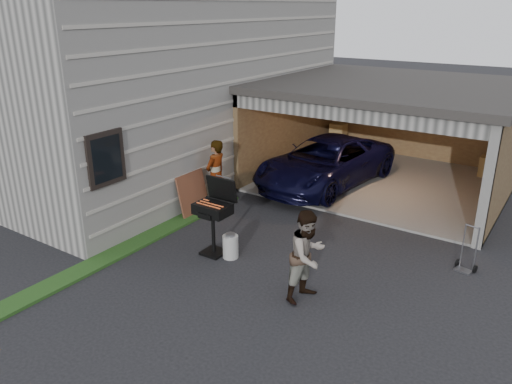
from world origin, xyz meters
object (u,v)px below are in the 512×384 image
bbq_grill (214,211)px  plywood_panel (193,194)px  woman (216,175)px  propane_tank (231,247)px  man (308,256)px  hand_truck (466,262)px  minivan (325,164)px

bbq_grill → plywood_panel: bearing=142.3°
woman → propane_tank: 2.79m
woman → man: woman is taller
propane_tank → hand_truck: bearing=27.3°
propane_tank → plywood_panel: bearing=148.1°
plywood_panel → man: bearing=-23.3°
bbq_grill → plywood_panel: bbq_grill is taller
minivan → woman: bearing=-110.6°
woman → hand_truck: (6.02, 0.19, -0.71)m
man → plywood_panel: bearing=78.6°
bbq_grill → hand_truck: 5.06m
minivan → hand_truck: size_ratio=5.00×
hand_truck → woman: bearing=-164.6°
propane_tank → hand_truck: (4.12, 2.13, -0.06)m
plywood_panel → hand_truck: bearing=7.3°
woman → bbq_grill: woman is taller
woman → hand_truck: bearing=91.5°
bbq_grill → propane_tank: 0.80m
man → plywood_panel: (-4.14, 1.79, -0.30)m
bbq_grill → woman: bearing=127.4°
minivan → hand_truck: (4.46, -2.81, -0.48)m
propane_tank → hand_truck: hand_truck is taller
minivan → woman: woman is taller
man → plywood_panel: size_ratio=1.56×
man → propane_tank: 2.14m
minivan → bbq_grill: size_ratio=2.97×
woman → propane_tank: bearing=44.0°
plywood_panel → hand_truck: size_ratio=1.12×
woman → bbq_grill: size_ratio=1.12×
minivan → hand_truck: bearing=-25.4°
woman → man: bearing=58.1°
woman → hand_truck: 6.06m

